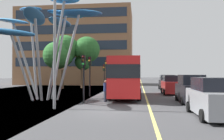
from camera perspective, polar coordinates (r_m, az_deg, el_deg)
The scene contains 16 objects.
ground at distance 13.72m, azimuth -4.11°, elevation -10.25°, with size 120.00×240.00×0.10m.
red_bus at distance 21.50m, azimuth 3.26°, elevation -1.29°, with size 2.90×9.98×3.73m.
leaf_sculpture at distance 20.44m, azimuth -16.07°, elevation 10.87°, with size 9.40×9.23×8.29m.
traffic_light_kerb_near at distance 17.06m, azimuth -7.03°, elevation 0.41°, with size 0.28×0.42×3.54m.
traffic_light_kerb_far at distance 22.29m, azimuth -5.53°, elevation 0.59°, with size 0.28×0.42×3.81m.
traffic_light_island_mid at distance 27.27m, azimuth -1.98°, elevation -0.43°, with size 0.28×0.42×3.30m.
traffic_light_opposite at distance 28.41m, azimuth -1.49°, elevation 0.34°, with size 0.28×0.42×3.87m.
car_parked_near at distance 12.74m, azimuth 23.53°, elevation -6.41°, with size 1.92×4.55×1.99m.
car_parked_mid at distance 18.29m, azimuth 18.91°, elevation -4.61°, with size 1.90×4.11×2.10m.
car_parked_far at distance 25.41m, azimuth 14.43°, elevation -3.65°, with size 1.96×4.31×2.00m.
car_side_street at distance 32.02m, azimuth 13.41°, elevation -3.08°, with size 2.08×3.98×2.02m.
street_lamp at distance 14.89m, azimuth -12.54°, elevation 9.82°, with size 1.73×0.44×7.76m.
tree_pavement_near at distance 34.61m, azimuth -12.60°, elevation 4.13°, with size 4.83×5.06×7.91m.
tree_pavement_far at distance 35.50m, azimuth -6.58°, elevation 4.44°, with size 3.99×4.44×7.85m.
pedestrian at distance 18.10m, azimuth -1.58°, elevation -5.16°, with size 0.34×0.34×1.67m.
backdrop_building at distance 49.27m, azimuth -8.51°, elevation 5.40°, with size 22.67×11.08×15.15m.
Camera 1 is at (1.83, -13.31, 2.18)m, focal length 37.10 mm.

